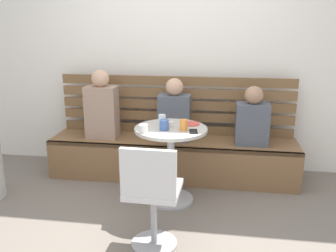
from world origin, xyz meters
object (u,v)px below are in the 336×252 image
(cafe_table, at_px, (171,150))
(cup_ceramic_white, at_px, (143,128))
(cup_mug_blue, at_px, (164,125))
(person_adult, at_px, (102,108))
(cup_water_clear, at_px, (162,120))
(plate_small, at_px, (191,124))
(person_child_middle, at_px, (174,113))
(booth_bench, at_px, (172,158))
(white_chair, at_px, (152,194))
(cup_tumbler_orange, at_px, (184,125))
(phone_on_table, at_px, (193,131))
(cup_espresso_small, at_px, (171,125))
(person_child_left, at_px, (252,119))

(cafe_table, bearing_deg, cup_ceramic_white, -142.02)
(cup_mug_blue, relative_size, cup_ceramic_white, 1.19)
(person_adult, height_order, cup_water_clear, person_adult)
(plate_small, bearing_deg, person_child_middle, 116.05)
(booth_bench, distance_m, cafe_table, 0.64)
(person_child_middle, height_order, plate_small, person_child_middle)
(white_chair, bearing_deg, plate_small, 78.17)
(cup_tumbler_orange, bearing_deg, person_adult, 148.05)
(person_child_middle, relative_size, phone_on_table, 4.83)
(booth_bench, bearing_deg, white_chair, -88.67)
(booth_bench, xyz_separation_m, cup_espresso_small, (0.06, -0.55, 0.55))
(cup_water_clear, bearing_deg, person_child_left, 29.21)
(cup_mug_blue, relative_size, plate_small, 0.56)
(cafe_table, height_order, person_adult, person_adult)
(plate_small, bearing_deg, cup_espresso_small, -143.14)
(person_child_left, bearing_deg, person_adult, 179.97)
(person_child_middle, relative_size, cup_espresso_small, 12.07)
(white_chair, bearing_deg, person_adult, 121.10)
(booth_bench, xyz_separation_m, cup_water_clear, (-0.03, -0.51, 0.57))
(cup_mug_blue, height_order, cup_ceramic_white, cup_mug_blue)
(person_adult, relative_size, cup_mug_blue, 7.96)
(cafe_table, distance_m, cup_water_clear, 0.29)
(cup_tumbler_orange, xyz_separation_m, phone_on_table, (0.09, -0.03, -0.05))
(cup_ceramic_white, xyz_separation_m, cup_tumbler_orange, (0.35, 0.11, 0.02))
(person_child_middle, xyz_separation_m, cup_espresso_small, (0.04, -0.57, 0.03))
(person_adult, distance_m, cup_ceramic_white, 0.94)
(cup_mug_blue, bearing_deg, booth_bench, 90.81)
(cup_ceramic_white, xyz_separation_m, plate_small, (0.39, 0.32, -0.03))
(booth_bench, distance_m, phone_on_table, 0.89)
(person_adult, height_order, cup_mug_blue, person_adult)
(cup_water_clear, bearing_deg, white_chair, -85.85)
(cup_tumbler_orange, height_order, phone_on_table, cup_tumbler_orange)
(plate_small, bearing_deg, cafe_table, -140.48)
(white_chair, distance_m, person_child_middle, 1.42)
(cup_ceramic_white, bearing_deg, person_adult, 131.16)
(cup_espresso_small, bearing_deg, cup_water_clear, 156.87)
(person_adult, xyz_separation_m, cup_espresso_small, (0.84, -0.53, -0.01))
(cup_tumbler_orange, bearing_deg, person_child_middle, 104.55)
(booth_bench, bearing_deg, cafe_table, -83.86)
(person_child_middle, relative_size, cup_tumbler_orange, 6.76)
(cup_ceramic_white, xyz_separation_m, cup_espresso_small, (0.22, 0.18, -0.01))
(cup_water_clear, height_order, plate_small, cup_water_clear)
(person_adult, xyz_separation_m, cup_tumbler_orange, (0.97, -0.60, 0.01))
(cup_water_clear, xyz_separation_m, cup_mug_blue, (0.04, -0.13, -0.01))
(person_child_middle, height_order, cup_tumbler_orange, person_child_middle)
(person_child_middle, bearing_deg, plate_small, -63.95)
(cup_water_clear, xyz_separation_m, plate_small, (0.26, 0.09, -0.05))
(person_child_middle, bearing_deg, white_chair, -89.37)
(white_chair, distance_m, cup_water_clear, 0.92)
(person_child_left, bearing_deg, white_chair, -121.00)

